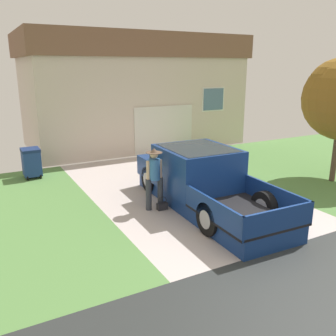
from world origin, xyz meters
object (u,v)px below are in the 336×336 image
object	(u,v)px
house_with_garage	(133,90)
wheeled_trash_bin	(31,162)
handbag	(162,206)
pickup_truck	(199,179)
person_with_hat	(154,175)

from	to	relation	value
house_with_garage	wheeled_trash_bin	world-z (taller)	house_with_garage
handbag	house_with_garage	size ratio (longest dim) A/B	0.04
house_with_garage	pickup_truck	bearing A→B (deg)	-101.15
person_with_hat	handbag	xyz separation A→B (m)	(0.15, -0.17, -0.83)
person_with_hat	handbag	bearing A→B (deg)	-47.28
house_with_garage	wheeled_trash_bin	size ratio (longest dim) A/B	9.93
pickup_truck	person_with_hat	bearing A→B (deg)	171.01
wheeled_trash_bin	pickup_truck	bearing A→B (deg)	-52.44
house_with_garage	handbag	bearing A→B (deg)	-108.26
pickup_truck	handbag	bearing A→B (deg)	177.96
person_with_hat	house_with_garage	world-z (taller)	house_with_garage
person_with_hat	house_with_garage	xyz separation A→B (m)	(2.98, 8.42, 1.68)
person_with_hat	house_with_garage	distance (m)	9.09
person_with_hat	wheeled_trash_bin	size ratio (longest dim) A/B	1.64
handbag	wheeled_trash_bin	size ratio (longest dim) A/B	0.36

